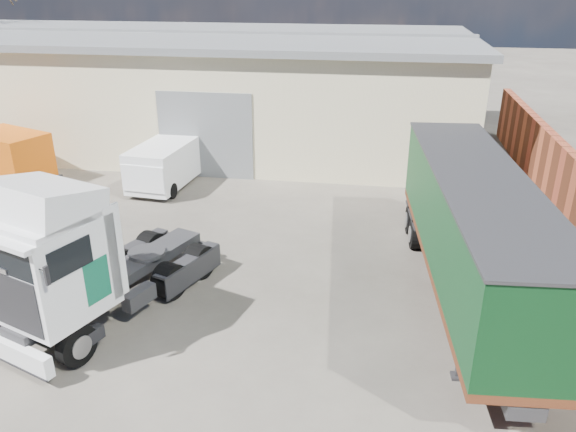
% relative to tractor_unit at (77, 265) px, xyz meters
% --- Properties ---
extents(ground, '(120.00, 120.00, 0.00)m').
position_rel_tractor_unit_xyz_m(ground, '(1.70, 1.17, -1.70)').
color(ground, '#292621').
rests_on(ground, ground).
extents(warehouse, '(30.60, 12.60, 5.42)m').
position_rel_tractor_unit_xyz_m(warehouse, '(-4.30, 17.16, 0.96)').
color(warehouse, beige).
rests_on(warehouse, ground).
extents(tractor_unit, '(4.17, 6.33, 4.05)m').
position_rel_tractor_unit_xyz_m(tractor_unit, '(0.00, 0.00, 0.00)').
color(tractor_unit, black).
rests_on(tractor_unit, ground).
extents(box_trailer, '(3.02, 10.59, 3.47)m').
position_rel_tractor_unit_xyz_m(box_trailer, '(9.28, 2.95, 0.42)').
color(box_trailer, '#2D2D30').
rests_on(box_trailer, ground).
extents(panel_van, '(2.18, 4.50, 1.78)m').
position_rel_tractor_unit_xyz_m(panel_van, '(-1.60, 9.90, -0.78)').
color(panel_van, black).
rests_on(panel_van, ground).
extents(orange_skip, '(3.88, 3.17, 2.09)m').
position_rel_tractor_unit_xyz_m(orange_skip, '(-8.02, 9.23, -0.79)').
color(orange_skip, '#2D2D30').
rests_on(orange_skip, ground).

